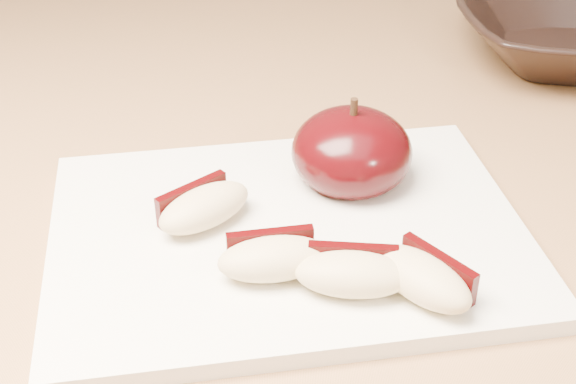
{
  "coord_description": "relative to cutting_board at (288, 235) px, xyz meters",
  "views": [
    {
      "loc": [
        0.05,
        0.02,
        1.19
      ],
      "look_at": [
        0.06,
        0.4,
        0.94
      ],
      "focal_mm": 50.0,
      "sensor_mm": 36.0,
      "label": 1
    }
  ],
  "objects": [
    {
      "name": "apple_wedge_b",
      "position": [
        -0.01,
        -0.04,
        0.02
      ],
      "size": [
        0.06,
        0.04,
        0.02
      ],
      "rotation": [
        0.0,
        0.0,
        0.15
      ],
      "color": "#D8BE89",
      "rests_on": "cutting_board"
    },
    {
      "name": "bowl",
      "position": [
        0.25,
        0.26,
        0.02
      ],
      "size": [
        0.21,
        0.21,
        0.05
      ],
      "primitive_type": "imported",
      "rotation": [
        0.0,
        0.0,
        -0.02
      ],
      "color": "black",
      "rests_on": "island_counter"
    },
    {
      "name": "apple_wedge_c",
      "position": [
        0.03,
        -0.06,
        0.02
      ],
      "size": [
        0.06,
        0.04,
        0.02
      ],
      "rotation": [
        0.0,
        0.0,
        -0.11
      ],
      "color": "#D8BE89",
      "rests_on": "cutting_board"
    },
    {
      "name": "cutting_board",
      "position": [
        0.0,
        0.0,
        0.0
      ],
      "size": [
        0.3,
        0.24,
        0.01
      ],
      "primitive_type": "cube",
      "rotation": [
        0.0,
        0.0,
        0.14
      ],
      "color": "white",
      "rests_on": "island_counter"
    },
    {
      "name": "apple_wedge_d",
      "position": [
        0.07,
        -0.06,
        0.02
      ],
      "size": [
        0.06,
        0.07,
        0.02
      ],
      "rotation": [
        0.0,
        0.0,
        -0.89
      ],
      "color": "#D8BE89",
      "rests_on": "cutting_board"
    },
    {
      "name": "back_cabinet",
      "position": [
        -0.06,
        0.8,
        -0.43
      ],
      "size": [
        2.4,
        0.62,
        0.94
      ],
      "color": "silver",
      "rests_on": "ground"
    },
    {
      "name": "apple_wedge_a",
      "position": [
        -0.05,
        0.01,
        0.02
      ],
      "size": [
        0.07,
        0.06,
        0.02
      ],
      "rotation": [
        0.0,
        0.0,
        0.7
      ],
      "color": "#D8BE89",
      "rests_on": "cutting_board"
    },
    {
      "name": "apple_half",
      "position": [
        0.04,
        0.05,
        0.02
      ],
      "size": [
        0.08,
        0.08,
        0.06
      ],
      "rotation": [
        0.0,
        0.0,
        0.07
      ],
      "color": "black",
      "rests_on": "cutting_board"
    }
  ]
}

